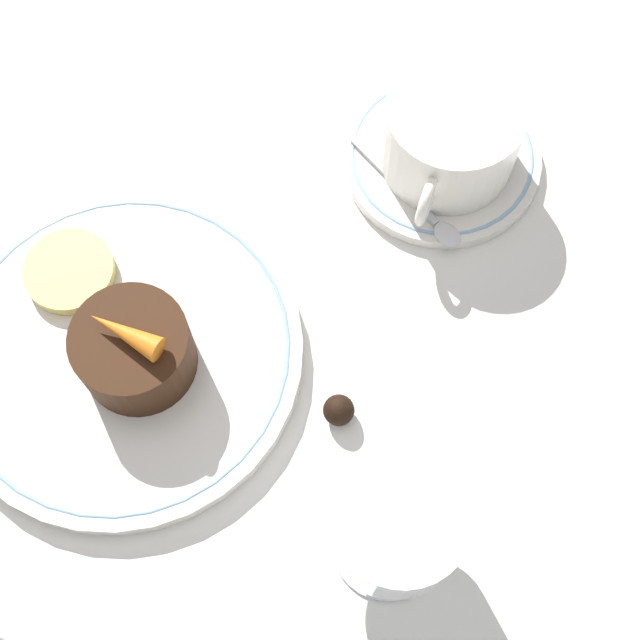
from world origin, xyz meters
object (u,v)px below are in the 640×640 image
at_px(wine_glass, 396,525).
at_px(dessert_cake, 134,350).
at_px(dinner_plate, 124,352).
at_px(coffee_cup, 451,134).
at_px(fork, 1,630).

relative_size(wine_glass, dessert_cake, 1.42).
distance_m(dinner_plate, coffee_cup, 0.26).
bearing_deg(dessert_cake, wine_glass, 74.33).
relative_size(dinner_plate, coffee_cup, 1.94).
bearing_deg(dessert_cake, coffee_cup, 147.16).
xyz_separation_m(dinner_plate, fork, (0.18, 0.00, -0.01)).
xyz_separation_m(coffee_cup, wine_glass, (0.27, 0.05, 0.03)).
distance_m(fork, dessert_cake, 0.18).
relative_size(coffee_cup, wine_glass, 1.16).
bearing_deg(wine_glass, fork, -57.53).
distance_m(dinner_plate, dessert_cake, 0.03).
relative_size(dinner_plate, dessert_cake, 3.20).
bearing_deg(dinner_plate, wine_glass, 74.34).
relative_size(coffee_cup, dessert_cake, 1.65).
bearing_deg(dessert_cake, dinner_plate, -105.60).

